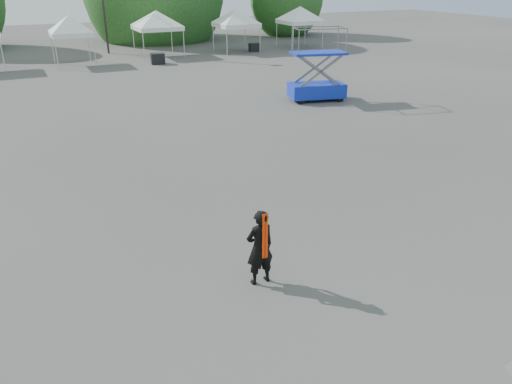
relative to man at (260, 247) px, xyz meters
name	(u,v)px	position (x,y,z in m)	size (l,w,h in m)	color
ground	(238,236)	(0.40, 2.05, -0.84)	(120.00, 120.00, 0.00)	#474442
tent_e	(69,19)	(0.25, 29.60, 2.22)	(3.77, 3.77, 3.88)	silver
tent_f	(156,14)	(6.70, 31.03, 2.22)	(4.64, 4.64, 3.88)	silver
tent_g	(236,12)	(12.94, 30.31, 2.22)	(4.32, 4.32, 3.88)	silver
tent_h	(300,10)	(18.89, 30.40, 2.22)	(4.34, 4.34, 3.88)	silver
man	(260,247)	(0.00, 0.00, 0.00)	(0.63, 0.42, 1.68)	black
scissor_lift	(318,65)	(9.83, 13.30, 0.95)	(2.99, 1.98, 3.55)	#0C269E
crate_mid	(158,59)	(5.58, 27.44, -0.47)	(0.95, 0.74, 0.74)	black
crate_east	(254,47)	(14.35, 29.87, -0.52)	(0.83, 0.64, 0.64)	black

